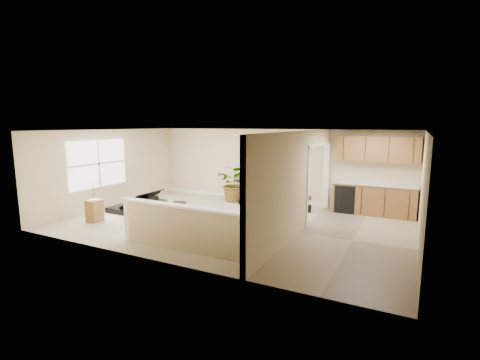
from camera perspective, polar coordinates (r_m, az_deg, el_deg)
The scene contains 20 objects.
floor at distance 9.52m, azimuth -1.18°, elevation -7.10°, with size 9.00×9.00×0.00m, color beige.
back_wall at distance 11.96m, azimuth 5.62°, elevation 2.31°, with size 9.00×0.04×2.50m, color beige.
front_wall at distance 6.80m, azimuth -13.25°, elevation -3.10°, with size 9.00×0.04×2.50m, color beige.
left_wall at distance 12.03m, azimuth -20.45°, elevation 1.82°, with size 0.04×6.00×2.50m, color beige.
right_wall at distance 8.18m, azimuth 27.81°, elevation -1.88°, with size 0.04×6.00×2.50m, color beige.
ceiling at distance 9.15m, azimuth -1.23°, elevation 8.12°, with size 9.00×6.00×0.04m, color white.
kitchen_vinyl at distance 8.56m, azimuth 18.00°, elevation -9.41°, with size 2.70×6.00×0.01m, color tan.
interior_partition at distance 8.80m, azimuth 9.97°, elevation -0.44°, with size 0.18×5.99×2.50m.
pony_half_wall at distance 7.47m, azimuth -9.11°, elevation -7.67°, with size 3.42×0.22×1.00m.
left_window at distance 11.67m, azimuth -22.26°, elevation 2.50°, with size 0.05×2.15×1.45m, color white.
wall_art_left at distance 12.26m, azimuth 1.45°, elevation 4.87°, with size 0.48×0.04×0.58m.
wall_mirror at distance 11.77m, azimuth 6.97°, elevation 4.87°, with size 0.55×0.04×0.55m.
kitchen_cabinets at distance 10.99m, azimuth 20.72°, elevation -0.84°, with size 2.36×0.65×2.33m.
piano at distance 11.27m, azimuth -16.05°, elevation -1.78°, with size 1.82×1.88×1.43m.
piano_bench at distance 9.97m, azimuth -10.19°, elevation -5.12°, with size 0.35×0.70×0.46m, color black.
loveseat at distance 11.57m, azimuth 5.12°, elevation -2.75°, with size 1.32×0.76×0.75m.
accent_table at distance 11.72m, azimuth 0.61°, elevation -1.42°, with size 0.56×0.56×0.81m.
palm_plant at distance 12.03m, azimuth -0.81°, elevation -0.61°, with size 1.28×1.15×1.27m.
small_plant at distance 10.84m, azimuth 10.93°, elevation -4.04°, with size 0.36×0.36×0.52m.
lamp_stand at distance 10.39m, azimuth -22.84°, elevation -3.55°, with size 0.36×0.36×1.20m.
Camera 1 is at (4.33, -8.06, 2.67)m, focal length 26.00 mm.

